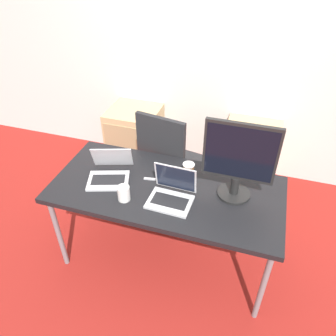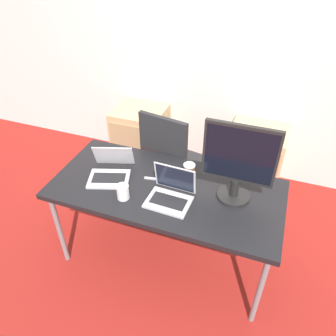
{
  "view_description": "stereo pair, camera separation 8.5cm",
  "coord_description": "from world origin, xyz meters",
  "px_view_note": "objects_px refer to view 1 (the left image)",
  "views": [
    {
      "loc": [
        0.55,
        -1.72,
        2.31
      ],
      "look_at": [
        0.0,
        0.04,
        0.91
      ],
      "focal_mm": 35.0,
      "sensor_mm": 36.0,
      "label": 1
    },
    {
      "loc": [
        0.63,
        -1.69,
        2.31
      ],
      "look_at": [
        0.0,
        0.04,
        0.91
      ],
      "focal_mm": 35.0,
      "sensor_mm": 36.0,
      "label": 2
    }
  ],
  "objects_px": {
    "monitor": "(239,160)",
    "office_chair": "(171,172)",
    "cabinet_right": "(249,157)",
    "laptop_left": "(172,194)",
    "laptop_right": "(110,173)",
    "cabinet_left": "(135,138)",
    "coffee_cup_brown": "(188,170)",
    "coffee_cup_white": "(124,193)"
  },
  "relations": [
    {
      "from": "office_chair",
      "to": "laptop_right",
      "type": "distance_m",
      "value": 0.81
    },
    {
      "from": "laptop_right",
      "to": "laptop_left",
      "type": "bearing_deg",
      "value": -9.98
    },
    {
      "from": "cabinet_right",
      "to": "coffee_cup_white",
      "type": "distance_m",
      "value": 1.65
    },
    {
      "from": "office_chair",
      "to": "monitor",
      "type": "xyz_separation_m",
      "value": [
        0.63,
        -0.56,
        0.66
      ]
    },
    {
      "from": "laptop_right",
      "to": "coffee_cup_white",
      "type": "xyz_separation_m",
      "value": [
        0.2,
        -0.19,
        0.01
      ]
    },
    {
      "from": "coffee_cup_brown",
      "to": "office_chair",
      "type": "bearing_deg",
      "value": 121.3
    },
    {
      "from": "cabinet_left",
      "to": "cabinet_right",
      "type": "relative_size",
      "value": 1.0
    },
    {
      "from": "monitor",
      "to": "coffee_cup_white",
      "type": "xyz_separation_m",
      "value": [
        -0.72,
        -0.28,
        -0.24
      ]
    },
    {
      "from": "cabinet_left",
      "to": "coffee_cup_brown",
      "type": "relative_size",
      "value": 6.13
    },
    {
      "from": "cabinet_right",
      "to": "monitor",
      "type": "xyz_separation_m",
      "value": [
        -0.05,
        -1.1,
        0.71
      ]
    },
    {
      "from": "monitor",
      "to": "office_chair",
      "type": "bearing_deg",
      "value": 138.6
    },
    {
      "from": "cabinet_right",
      "to": "coffee_cup_brown",
      "type": "xyz_separation_m",
      "value": [
        -0.4,
        -1.0,
        0.47
      ]
    },
    {
      "from": "coffee_cup_white",
      "to": "coffee_cup_brown",
      "type": "height_order",
      "value": "coffee_cup_brown"
    },
    {
      "from": "monitor",
      "to": "coffee_cup_white",
      "type": "height_order",
      "value": "monitor"
    },
    {
      "from": "laptop_right",
      "to": "monitor",
      "type": "xyz_separation_m",
      "value": [
        0.91,
        0.09,
        0.25
      ]
    },
    {
      "from": "coffee_cup_white",
      "to": "monitor",
      "type": "bearing_deg",
      "value": 21.08
    },
    {
      "from": "office_chair",
      "to": "cabinet_right",
      "type": "height_order",
      "value": "office_chair"
    },
    {
      "from": "cabinet_right",
      "to": "laptop_left",
      "type": "height_order",
      "value": "laptop_left"
    },
    {
      "from": "laptop_right",
      "to": "cabinet_right",
      "type": "bearing_deg",
      "value": 51.15
    },
    {
      "from": "cabinet_left",
      "to": "laptop_right",
      "type": "distance_m",
      "value": 1.32
    },
    {
      "from": "monitor",
      "to": "coffee_cup_brown",
      "type": "bearing_deg",
      "value": 163.61
    },
    {
      "from": "laptop_left",
      "to": "coffee_cup_white",
      "type": "bearing_deg",
      "value": -162.48
    },
    {
      "from": "laptop_left",
      "to": "laptop_right",
      "type": "height_order",
      "value": "laptop_left"
    },
    {
      "from": "cabinet_right",
      "to": "laptop_left",
      "type": "bearing_deg",
      "value": -109.33
    },
    {
      "from": "office_chair",
      "to": "laptop_left",
      "type": "height_order",
      "value": "office_chair"
    },
    {
      "from": "coffee_cup_white",
      "to": "coffee_cup_brown",
      "type": "xyz_separation_m",
      "value": [
        0.36,
        0.38,
        0.0
      ]
    },
    {
      "from": "office_chair",
      "to": "cabinet_left",
      "type": "xyz_separation_m",
      "value": [
        -0.59,
        0.55,
        -0.06
      ]
    },
    {
      "from": "cabinet_right",
      "to": "laptop_right",
      "type": "bearing_deg",
      "value": -128.85
    },
    {
      "from": "coffee_cup_brown",
      "to": "monitor",
      "type": "bearing_deg",
      "value": -16.39
    },
    {
      "from": "coffee_cup_white",
      "to": "laptop_left",
      "type": "bearing_deg",
      "value": 17.52
    },
    {
      "from": "office_chair",
      "to": "laptop_right",
      "type": "height_order",
      "value": "office_chair"
    },
    {
      "from": "cabinet_left",
      "to": "cabinet_right",
      "type": "height_order",
      "value": "same"
    },
    {
      "from": "cabinet_left",
      "to": "office_chair",
      "type": "bearing_deg",
      "value": -42.91
    },
    {
      "from": "monitor",
      "to": "coffee_cup_brown",
      "type": "relative_size",
      "value": 5.08
    },
    {
      "from": "cabinet_right",
      "to": "laptop_left",
      "type": "relative_size",
      "value": 2.25
    },
    {
      "from": "laptop_right",
      "to": "coffee_cup_brown",
      "type": "height_order",
      "value": "laptop_right"
    },
    {
      "from": "cabinet_left",
      "to": "monitor",
      "type": "bearing_deg",
      "value": -42.13
    },
    {
      "from": "laptop_left",
      "to": "cabinet_right",
      "type": "bearing_deg",
      "value": 70.67
    },
    {
      "from": "laptop_right",
      "to": "coffee_cup_brown",
      "type": "relative_size",
      "value": 3.43
    },
    {
      "from": "office_chair",
      "to": "laptop_right",
      "type": "relative_size",
      "value": 2.77
    },
    {
      "from": "cabinet_left",
      "to": "laptop_right",
      "type": "height_order",
      "value": "laptop_right"
    },
    {
      "from": "laptop_left",
      "to": "office_chair",
      "type": "bearing_deg",
      "value": 107.41
    }
  ]
}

